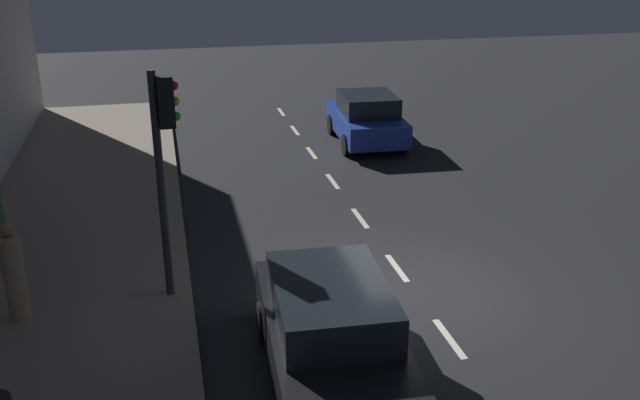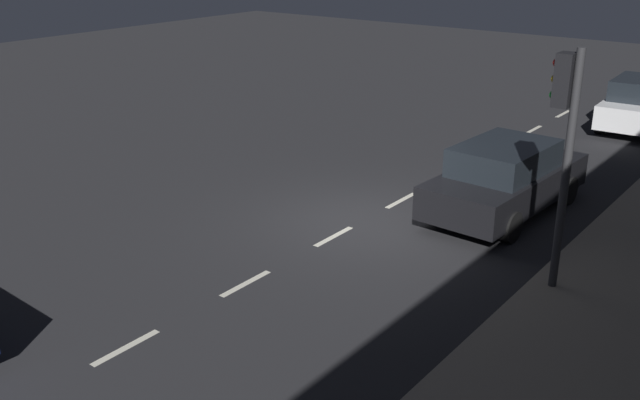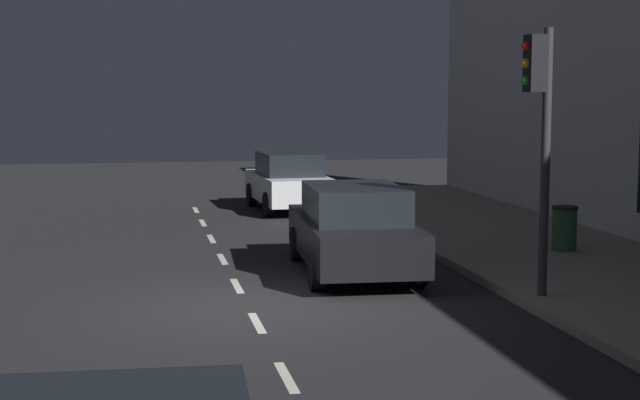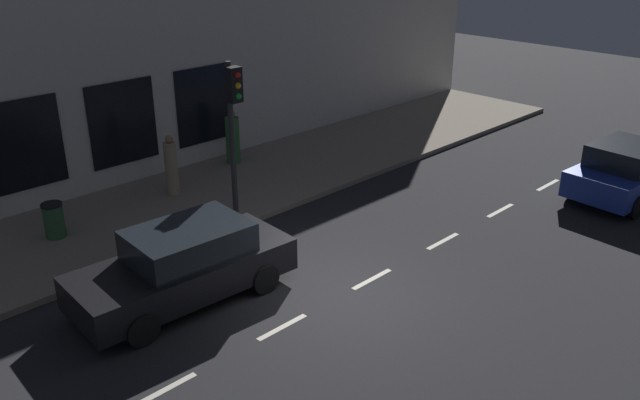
{
  "view_description": "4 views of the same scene",
  "coord_description": "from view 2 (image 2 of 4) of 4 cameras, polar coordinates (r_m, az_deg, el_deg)",
  "views": [
    {
      "loc": [
        4.23,
        10.48,
        6.16
      ],
      "look_at": [
        1.6,
        -0.82,
        1.65
      ],
      "focal_mm": 38.62,
      "sensor_mm": 36.0,
      "label": 1
    },
    {
      "loc": [
        7.92,
        -11.87,
        5.82
      ],
      "look_at": [
        0.59,
        -2.24,
        1.29
      ],
      "focal_mm": 40.83,
      "sensor_mm": 36.0,
      "label": 2
    },
    {
      "loc": [
        -1.65,
        -13.99,
        3.22
      ],
      "look_at": [
        0.75,
        -1.77,
        1.8
      ],
      "focal_mm": 53.71,
      "sensor_mm": 36.0,
      "label": 3
    },
    {
      "loc": [
        -8.1,
        8.55,
        7.24
      ],
      "look_at": [
        1.89,
        -1.27,
        1.21
      ],
      "focal_mm": 37.04,
      "sensor_mm": 36.0,
      "label": 4
    }
  ],
  "objects": [
    {
      "name": "lane_centre_line",
      "position": [
        14.65,
        1.08,
        -2.87
      ],
      "size": [
        0.12,
        27.2,
        0.01
      ],
      "color": "beige",
      "rests_on": "ground"
    },
    {
      "name": "parked_car_0",
      "position": [
        24.49,
        23.78,
        6.93
      ],
      "size": [
        1.95,
        4.14,
        1.58
      ],
      "rotation": [
        0.0,
        0.0,
        0.05
      ],
      "color": "silver",
      "rests_on": "ground"
    },
    {
      "name": "ground_plane",
      "position": [
        15.41,
        3.28,
        -1.7
      ],
      "size": [
        60.0,
        60.0,
        0.0
      ],
      "primitive_type": "plane",
      "color": "#232326"
    },
    {
      "name": "traffic_light",
      "position": [
        12.1,
        18.64,
        5.5
      ],
      "size": [
        0.48,
        0.32,
        3.99
      ],
      "color": "#2D2D30",
      "rests_on": "sidewalk"
    },
    {
      "name": "parked_car_2",
      "position": [
        16.1,
        14.32,
        1.67
      ],
      "size": [
        2.09,
        4.58,
        1.58
      ],
      "rotation": [
        0.0,
        0.0,
        -0.05
      ],
      "color": "black",
      "rests_on": "ground"
    }
  ]
}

